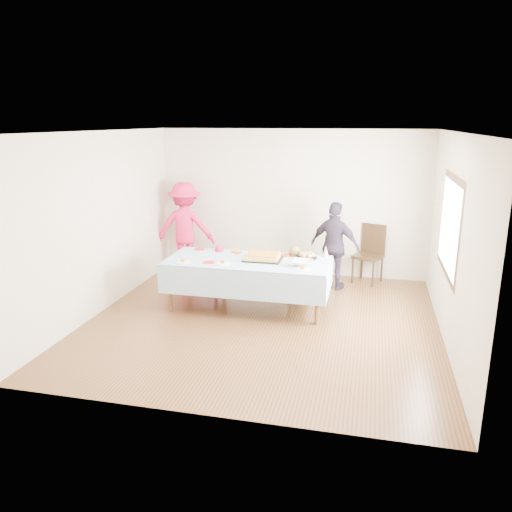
{
  "coord_description": "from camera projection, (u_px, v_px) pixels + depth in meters",
  "views": [
    {
      "loc": [
        1.45,
        -6.65,
        2.85
      ],
      "look_at": [
        -0.17,
        0.3,
        0.9
      ],
      "focal_mm": 35.0,
      "sensor_mm": 36.0,
      "label": 1
    }
  ],
  "objects": [
    {
      "name": "birthday_cake",
      "position": [
        263.0,
        257.0,
        7.62
      ],
      "size": [
        0.57,
        0.44,
        0.1
      ],
      "color": "black",
      "rests_on": "party_table"
    },
    {
      "name": "adult_left",
      "position": [
        185.0,
        227.0,
        9.53
      ],
      "size": [
        1.18,
        0.77,
        1.73
      ],
      "primitive_type": "imported",
      "rotation": [
        0.0,
        0.0,
        3.26
      ],
      "color": "#DF1B53",
      "rests_on": "ground"
    },
    {
      "name": "toddler_right",
      "position": [
        293.0,
        274.0,
        7.98
      ],
      "size": [
        0.5,
        0.42,
        0.93
      ],
      "primitive_type": "imported",
      "rotation": [
        0.0,
        0.0,
        3.3
      ],
      "color": "tan",
      "rests_on": "ground"
    },
    {
      "name": "plate_red_far_d",
      "position": [
        287.0,
        255.0,
        7.86
      ],
      "size": [
        0.2,
        0.2,
        0.01
      ],
      "primitive_type": "cylinder",
      "color": "red",
      "rests_on": "party_table"
    },
    {
      "name": "plate_white_left",
      "position": [
        183.0,
        262.0,
        7.5
      ],
      "size": [
        0.23,
        0.23,
        0.01
      ],
      "primitive_type": "cylinder",
      "color": "white",
      "rests_on": "party_table"
    },
    {
      "name": "fork_pile",
      "position": [
        288.0,
        264.0,
        7.29
      ],
      "size": [
        0.24,
        0.18,
        0.07
      ],
      "primitive_type": null,
      "color": "white",
      "rests_on": "party_table"
    },
    {
      "name": "ground",
      "position": [
        263.0,
        321.0,
        7.32
      ],
      "size": [
        5.0,
        5.0,
        0.0
      ],
      "primitive_type": "plane",
      "color": "#4B2D15",
      "rests_on": "ground"
    },
    {
      "name": "plate_red_far_a",
      "position": [
        200.0,
        249.0,
        8.24
      ],
      "size": [
        0.17,
        0.17,
        0.01
      ],
      "primitive_type": "cylinder",
      "color": "red",
      "rests_on": "party_table"
    },
    {
      "name": "dining_chair",
      "position": [
        370.0,
        250.0,
        8.98
      ],
      "size": [
        0.59,
        0.59,
        1.04
      ],
      "rotation": [
        0.0,
        0.0,
        -0.4
      ],
      "color": "black",
      "rests_on": "ground"
    },
    {
      "name": "plate_red_far_b",
      "position": [
        236.0,
        252.0,
        8.05
      ],
      "size": [
        0.17,
        0.17,
        0.01
      ],
      "primitive_type": "cylinder",
      "color": "red",
      "rests_on": "party_table"
    },
    {
      "name": "adult_right",
      "position": [
        335.0,
        246.0,
        8.53
      ],
      "size": [
        0.97,
        0.67,
        1.53
      ],
      "primitive_type": "imported",
      "rotation": [
        0.0,
        0.0,
        2.78
      ],
      "color": "#312736",
      "rests_on": "ground"
    },
    {
      "name": "plate_red_near",
      "position": [
        209.0,
        262.0,
        7.48
      ],
      "size": [
        0.18,
        0.18,
        0.01
      ],
      "primitive_type": "cylinder",
      "color": "red",
      "rests_on": "party_table"
    },
    {
      "name": "toddler_left",
      "position": [
        220.0,
        270.0,
        8.25
      ],
      "size": [
        0.34,
        0.24,
        0.89
      ],
      "primitive_type": "imported",
      "rotation": [
        0.0,
        0.0,
        3.05
      ],
      "color": "#C0184F",
      "rests_on": "ground"
    },
    {
      "name": "toddler_mid",
      "position": [
        302.0,
        275.0,
        8.12
      ],
      "size": [
        0.46,
        0.38,
        0.81
      ],
      "primitive_type": "imported",
      "rotation": [
        0.0,
        0.0,
        2.76
      ],
      "color": "#317125",
      "rests_on": "ground"
    },
    {
      "name": "punch_bowl",
      "position": [
        302.0,
        263.0,
        7.33
      ],
      "size": [
        0.31,
        0.31,
        0.08
      ],
      "primitive_type": "imported",
      "color": "silver",
      "rests_on": "party_table"
    },
    {
      "name": "plate_red_far_c",
      "position": [
        256.0,
        254.0,
        7.97
      ],
      "size": [
        0.19,
        0.19,
        0.01
      ],
      "primitive_type": "cylinder",
      "color": "red",
      "rests_on": "party_table"
    },
    {
      "name": "party_table",
      "position": [
        248.0,
        263.0,
        7.64
      ],
      "size": [
        2.5,
        1.1,
        0.78
      ],
      "color": "#51361B",
      "rests_on": "ground"
    },
    {
      "name": "room_walls",
      "position": [
        267.0,
        201.0,
        6.84
      ],
      "size": [
        5.04,
        5.04,
        2.72
      ],
      "color": "beige",
      "rests_on": "ground"
    },
    {
      "name": "rolls_tray",
      "position": [
        307.0,
        256.0,
        7.72
      ],
      "size": [
        0.31,
        0.31,
        0.09
      ],
      "color": "black",
      "rests_on": "party_table"
    },
    {
      "name": "party_hat",
      "position": [
        326.0,
        251.0,
        7.79
      ],
      "size": [
        0.1,
        0.1,
        0.17
      ],
      "primitive_type": "cone",
      "color": "silver",
      "rests_on": "party_table"
    },
    {
      "name": "plate_white_right",
      "position": [
        303.0,
        269.0,
        7.13
      ],
      "size": [
        0.22,
        0.22,
        0.01
      ],
      "primitive_type": "cylinder",
      "color": "white",
      "rests_on": "party_table"
    },
    {
      "name": "plate_white_mid",
      "position": [
        223.0,
        264.0,
        7.41
      ],
      "size": [
        0.23,
        0.23,
        0.01
      ],
      "primitive_type": "cylinder",
      "color": "white",
      "rests_on": "party_table"
    }
  ]
}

